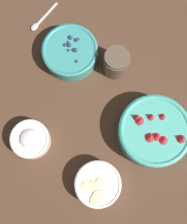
# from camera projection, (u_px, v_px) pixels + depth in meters

# --- Properties ---
(ground_plane) EXTENTS (4.00, 4.00, 0.00)m
(ground_plane) POSITION_uv_depth(u_px,v_px,m) (89.00, 98.00, 1.04)
(ground_plane) COLOR #4C3323
(bowl_strawberries) EXTENTS (0.22, 0.22, 0.10)m
(bowl_strawberries) POSITION_uv_depth(u_px,v_px,m) (154.00, 132.00, 0.97)
(bowl_strawberries) COLOR #47AD9E
(bowl_strawberries) RESTS_ON ground_plane
(bowl_blueberries) EXTENTS (0.19, 0.19, 0.07)m
(bowl_blueberries) POSITION_uv_depth(u_px,v_px,m) (70.00, 52.00, 1.04)
(bowl_blueberries) COLOR teal
(bowl_blueberries) RESTS_ON ground_plane
(bowl_bananas) EXTENTS (0.14, 0.14, 0.06)m
(bowl_bananas) POSITION_uv_depth(u_px,v_px,m) (98.00, 184.00, 0.95)
(bowl_bananas) COLOR white
(bowl_bananas) RESTS_ON ground_plane
(bowl_cream) EXTENTS (0.12, 0.12, 0.06)m
(bowl_cream) POSITION_uv_depth(u_px,v_px,m) (30.00, 139.00, 0.98)
(bowl_cream) COLOR white
(bowl_cream) RESTS_ON ground_plane
(jar_chocolate) EXTENTS (0.09, 0.09, 0.10)m
(jar_chocolate) POSITION_uv_depth(u_px,v_px,m) (116.00, 63.00, 1.02)
(jar_chocolate) COLOR brown
(jar_chocolate) RESTS_ON ground_plane
(spoon) EXTENTS (0.12, 0.09, 0.01)m
(spoon) POSITION_uv_depth(u_px,v_px,m) (39.00, 22.00, 1.10)
(spoon) COLOR silver
(spoon) RESTS_ON ground_plane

